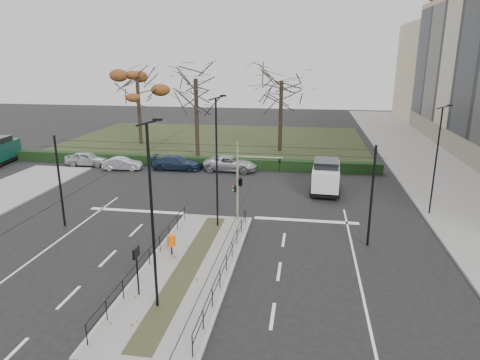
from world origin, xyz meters
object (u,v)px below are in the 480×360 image
object	(u,v)px
litter_bin	(171,241)
parked_car_first	(87,159)
white_van	(326,175)
parked_car_second	(122,164)
parked_car_third	(177,163)
streetlamp_median_near	(153,216)
parked_car_fourth	(231,163)
traffic_light	(242,181)
info_panel	(136,258)
rust_tree	(137,81)
bare_tree_near	(196,85)
streetlamp_median_far	(217,162)
bare_tree_center	(281,86)
streetlamp_sidewalk	(436,160)

from	to	relation	value
litter_bin	parked_car_first	size ratio (longest dim) A/B	0.27
white_van	parked_car_first	bearing A→B (deg)	168.22
parked_car_second	parked_car_third	distance (m)	5.29
streetlamp_median_near	parked_car_fourth	size ratio (longest dim) A/B	1.59
parked_car_second	traffic_light	bearing A→B (deg)	-137.34
litter_bin	parked_car_fourth	world-z (taller)	parked_car_fourth
info_panel	rust_tree	world-z (taller)	rust_tree
parked_car_fourth	bare_tree_near	bearing A→B (deg)	45.09
info_panel	streetlamp_median_near	world-z (taller)	streetlamp_median_near
streetlamp_median_far	parked_car_second	distance (m)	18.23
litter_bin	parked_car_third	xyz separation A→B (m)	(-5.38, 18.42, -0.26)
traffic_light	white_van	distance (m)	9.83
parked_car_third	streetlamp_median_far	bearing A→B (deg)	-154.44
litter_bin	parked_car_second	size ratio (longest dim) A/B	0.31
white_van	rust_tree	xyz separation A→B (m)	(-22.31, 16.23, 6.43)
litter_bin	bare_tree_near	distance (m)	25.30
parked_car_first	bare_tree_center	world-z (taller)	bare_tree_center
info_panel	streetlamp_sidewalk	bearing A→B (deg)	39.78
parked_car_first	parked_car_fourth	bearing A→B (deg)	-94.11
info_panel	white_van	distance (m)	19.94
parked_car_third	rust_tree	distance (m)	15.69
parked_car_fourth	rust_tree	distance (m)	18.75
traffic_light	rust_tree	world-z (taller)	rust_tree
parked_car_second	parked_car_fourth	distance (m)	10.60
streetlamp_median_near	rust_tree	bearing A→B (deg)	112.64
traffic_light	white_van	bearing A→B (deg)	53.69
traffic_light	streetlamp_median_far	xyz separation A→B (m)	(-1.36, -1.22, 1.50)
streetlamp_sidewalk	bare_tree_center	bearing A→B (deg)	121.38
streetlamp_median_far	rust_tree	xyz separation A→B (m)	(-15.20, 25.27, 3.41)
litter_bin	rust_tree	xyz separation A→B (m)	(-13.54, 29.78, 6.83)
litter_bin	streetlamp_median_far	size ratio (longest dim) A/B	0.14
streetlamp_median_near	parked_car_third	xyz separation A→B (m)	(-6.34, 23.41, -3.63)
parked_car_second	rust_tree	bearing A→B (deg)	7.01
parked_car_fourth	bare_tree_near	xyz separation A→B (m)	(-4.61, 5.08, 7.11)
parked_car_third	parked_car_fourth	size ratio (longest dim) A/B	0.93
parked_car_second	streetlamp_median_far	bearing A→B (deg)	-143.16
parked_car_first	bare_tree_center	xyz separation A→B (m)	(18.87, 9.94, 6.79)
parked_car_third	parked_car_second	bearing A→B (deg)	98.97
traffic_light	bare_tree_near	bearing A→B (deg)	112.96
info_panel	streetlamp_median_near	distance (m)	2.74
litter_bin	parked_car_fourth	bearing A→B (deg)	90.23
litter_bin	parked_car_second	xyz separation A→B (m)	(-10.59, 17.47, -0.35)
rust_tree	litter_bin	bearing A→B (deg)	-65.54
parked_car_first	bare_tree_center	bearing A→B (deg)	-67.67
streetlamp_median_far	parked_car_second	size ratio (longest dim) A/B	2.24
streetlamp_median_far	bare_tree_center	bearing A→B (deg)	84.34
streetlamp_sidewalk	bare_tree_near	bearing A→B (deg)	144.16
streetlamp_median_near	parked_car_second	size ratio (longest dim) A/B	2.21
parked_car_first	parked_car_fourth	size ratio (longest dim) A/B	0.81
streetlamp_median_far	litter_bin	bearing A→B (deg)	-110.16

